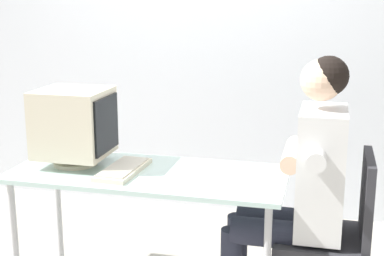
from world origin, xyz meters
The scene contains 6 objects.
wall_back centered at (0.30, 1.40, 1.50)m, with size 8.00×0.10×3.00m, color silver.
desk centered at (0.00, 0.00, 0.65)m, with size 1.45×0.61×0.71m.
crt_monitor centered at (-0.42, 0.03, 0.94)m, with size 0.38×0.35×0.41m.
keyboard centered at (-0.12, -0.04, 0.72)m, with size 0.19×0.41×0.03m.
office_chair centered at (0.97, 0.02, 0.48)m, with size 0.45×0.45×0.87m.
person_seated centered at (0.79, 0.02, 0.72)m, with size 0.71×0.59×1.34m.
Camera 1 is at (0.90, -2.65, 1.62)m, focal length 52.21 mm.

